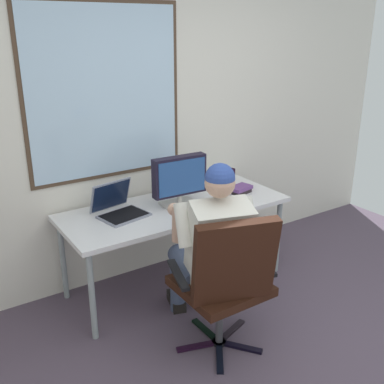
{
  "coord_description": "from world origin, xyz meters",
  "views": [
    {
      "loc": [
        -1.92,
        -1.32,
        2.06
      ],
      "look_at": [
        -0.29,
        1.16,
        0.98
      ],
      "focal_mm": 42.39,
      "sensor_mm": 36.0,
      "label": 1
    }
  ],
  "objects_px": {
    "laptop": "(118,206)",
    "crt_monitor": "(180,178)",
    "book_stack": "(241,189)",
    "wine_glass": "(219,193)",
    "person_seated": "(212,246)",
    "desk_speaker": "(229,177)",
    "desk": "(176,212)",
    "office_chair": "(227,278)"
  },
  "relations": [
    {
      "from": "desk",
      "to": "person_seated",
      "type": "relative_size",
      "value": 1.42
    },
    {
      "from": "wine_glass",
      "to": "laptop",
      "type": "bearing_deg",
      "value": 163.65
    },
    {
      "from": "laptop",
      "to": "book_stack",
      "type": "xyz_separation_m",
      "value": [
        1.08,
        -0.15,
        -0.03
      ]
    },
    {
      "from": "office_chair",
      "to": "person_seated",
      "type": "relative_size",
      "value": 0.8
    },
    {
      "from": "office_chair",
      "to": "wine_glass",
      "type": "xyz_separation_m",
      "value": [
        0.53,
        0.8,
        0.21
      ]
    },
    {
      "from": "crt_monitor",
      "to": "laptop",
      "type": "relative_size",
      "value": 1.12
    },
    {
      "from": "book_stack",
      "to": "desk_speaker",
      "type": "bearing_deg",
      "value": 81.44
    },
    {
      "from": "office_chair",
      "to": "crt_monitor",
      "type": "bearing_deg",
      "value": 75.99
    },
    {
      "from": "laptop",
      "to": "desk_speaker",
      "type": "height_order",
      "value": "laptop"
    },
    {
      "from": "laptop",
      "to": "crt_monitor",
      "type": "bearing_deg",
      "value": -11.7
    },
    {
      "from": "desk_speaker",
      "to": "laptop",
      "type": "bearing_deg",
      "value": -176.76
    },
    {
      "from": "office_chair",
      "to": "crt_monitor",
      "type": "xyz_separation_m",
      "value": [
        0.23,
        0.93,
        0.36
      ]
    },
    {
      "from": "desk_speaker",
      "to": "wine_glass",
      "type": "bearing_deg",
      "value": -137.93
    },
    {
      "from": "wine_glass",
      "to": "book_stack",
      "type": "relative_size",
      "value": 0.61
    },
    {
      "from": "book_stack",
      "to": "laptop",
      "type": "bearing_deg",
      "value": 172.27
    },
    {
      "from": "office_chair",
      "to": "person_seated",
      "type": "distance_m",
      "value": 0.29
    },
    {
      "from": "office_chair",
      "to": "laptop",
      "type": "height_order",
      "value": "office_chair"
    },
    {
      "from": "desk",
      "to": "book_stack",
      "type": "relative_size",
      "value": 8.51
    },
    {
      "from": "person_seated",
      "to": "laptop",
      "type": "height_order",
      "value": "person_seated"
    },
    {
      "from": "crt_monitor",
      "to": "wine_glass",
      "type": "distance_m",
      "value": 0.35
    },
    {
      "from": "office_chair",
      "to": "crt_monitor",
      "type": "relative_size",
      "value": 2.3
    },
    {
      "from": "wine_glass",
      "to": "desk_speaker",
      "type": "xyz_separation_m",
      "value": [
        0.33,
        0.29,
        -0.01
      ]
    },
    {
      "from": "desk_speaker",
      "to": "book_stack",
      "type": "bearing_deg",
      "value": -98.56
    },
    {
      "from": "wine_glass",
      "to": "desk_speaker",
      "type": "height_order",
      "value": "desk_speaker"
    },
    {
      "from": "person_seated",
      "to": "wine_glass",
      "type": "height_order",
      "value": "person_seated"
    },
    {
      "from": "book_stack",
      "to": "person_seated",
      "type": "bearing_deg",
      "value": -140.34
    },
    {
      "from": "office_chair",
      "to": "desk_speaker",
      "type": "relative_size",
      "value": 6.47
    },
    {
      "from": "person_seated",
      "to": "book_stack",
      "type": "bearing_deg",
      "value": 39.66
    },
    {
      "from": "desk",
      "to": "laptop",
      "type": "xyz_separation_m",
      "value": [
        -0.46,
        0.09,
        0.12
      ]
    },
    {
      "from": "desk",
      "to": "laptop",
      "type": "bearing_deg",
      "value": 168.55
    },
    {
      "from": "laptop",
      "to": "wine_glass",
      "type": "height_order",
      "value": "laptop"
    },
    {
      "from": "laptop",
      "to": "book_stack",
      "type": "distance_m",
      "value": 1.09
    },
    {
      "from": "office_chair",
      "to": "book_stack",
      "type": "bearing_deg",
      "value": 47.07
    },
    {
      "from": "wine_glass",
      "to": "desk_speaker",
      "type": "relative_size",
      "value": 0.82
    },
    {
      "from": "desk",
      "to": "person_seated",
      "type": "xyz_separation_m",
      "value": [
        -0.13,
        -0.68,
        0.02
      ]
    },
    {
      "from": "crt_monitor",
      "to": "book_stack",
      "type": "relative_size",
      "value": 2.08
    },
    {
      "from": "crt_monitor",
      "to": "laptop",
      "type": "bearing_deg",
      "value": 168.3
    },
    {
      "from": "desk",
      "to": "office_chair",
      "type": "distance_m",
      "value": 0.96
    },
    {
      "from": "laptop",
      "to": "wine_glass",
      "type": "xyz_separation_m",
      "value": [
        0.79,
        -0.23,
        0.02
      ]
    },
    {
      "from": "desk",
      "to": "desk_speaker",
      "type": "xyz_separation_m",
      "value": [
        0.66,
        0.16,
        0.13
      ]
    },
    {
      "from": "desk",
      "to": "desk_speaker",
      "type": "height_order",
      "value": "desk_speaker"
    },
    {
      "from": "crt_monitor",
      "to": "wine_glass",
      "type": "bearing_deg",
      "value": -23.56
    }
  ]
}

